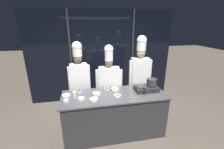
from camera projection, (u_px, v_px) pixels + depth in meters
ground_plane at (114, 132)px, 3.38m from camera, size 24.00×24.00×0.00m
window_wall_back at (103, 57)px, 4.54m from camera, size 4.36×0.09×2.70m
demo_counter at (114, 114)px, 3.23m from camera, size 2.14×0.80×0.93m
portable_stove at (146, 88)px, 3.24m from camera, size 0.49×0.33×0.11m
frying_pan at (142, 86)px, 3.18m from camera, size 0.24×0.41×0.04m
stock_pot at (152, 82)px, 3.21m from camera, size 0.24×0.21×0.15m
squeeze_bottle_oil at (75, 94)px, 2.93m from camera, size 0.07×0.07×0.16m
prep_bowl_soy_glaze at (79, 91)px, 3.16m from camera, size 0.10×0.10×0.05m
prep_bowl_onion at (94, 99)px, 2.83m from camera, size 0.16×0.16×0.04m
prep_bowl_shrimp at (81, 99)px, 2.85m from camera, size 0.13×0.13×0.05m
prep_bowl_rice at (115, 89)px, 3.26m from camera, size 0.17×0.17×0.05m
prep_bowl_chicken at (66, 101)px, 2.79m from camera, size 0.10×0.10×0.04m
prep_bowl_scallions at (117, 96)px, 2.98m from camera, size 0.15×0.15×0.04m
prep_bowl_bean_sprouts at (66, 96)px, 2.97m from camera, size 0.16×0.16×0.05m
prep_bowl_bell_pepper at (107, 89)px, 3.29m from camera, size 0.11×0.11×0.04m
prep_bowl_mushrooms at (96, 94)px, 3.06m from camera, size 0.17×0.17×0.05m
serving_spoon_slotted at (135, 98)px, 2.93m from camera, size 0.21×0.05×0.02m
chef_head at (79, 76)px, 3.44m from camera, size 0.50×0.26×1.95m
chef_sous at (109, 80)px, 3.57m from camera, size 0.63×0.32×1.87m
chef_line at (140, 71)px, 3.68m from camera, size 0.56×0.25×2.06m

